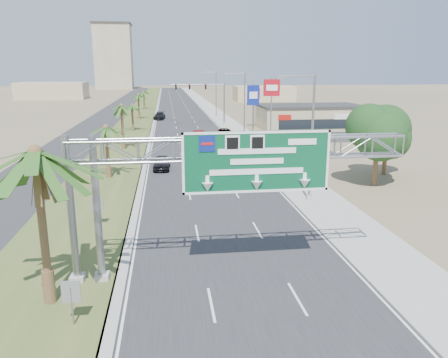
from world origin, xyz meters
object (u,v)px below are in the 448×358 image
palm_near (35,154)px  car_mid_lane (199,136)px  sign_gantry (223,160)px  car_left_lane (162,163)px  pole_sign_red_far (254,96)px  pole_sign_blue (253,98)px  store_building (309,117)px  pole_sign_red_near (272,92)px  car_far (160,116)px  car_right_lane (224,133)px  signal_mast (214,100)px

palm_near → car_mid_lane: (10.21, 46.00, -6.17)m
palm_near → sign_gantry: bearing=13.3°
car_left_lane → pole_sign_red_far: (16.54, 32.93, 5.00)m
sign_gantry → pole_sign_red_far: size_ratio=2.29×
pole_sign_blue → pole_sign_red_far: size_ratio=1.13×
store_building → pole_sign_red_near: (-10.40, -13.39, 5.27)m
pole_sign_red_near → pole_sign_blue: (-1.99, 3.62, -1.06)m
car_mid_lane → car_far: (-6.18, 30.57, -0.01)m
pole_sign_blue → car_right_lane: bearing=162.5°
pole_sign_red_near → pole_sign_red_far: size_ratio=1.26×
signal_mast → pole_sign_red_far: signal_mast is taller
car_left_lane → car_mid_lane: bearing=76.5°
car_right_lane → pole_sign_blue: 7.17m
palm_near → store_building: 66.04m
car_far → pole_sign_red_near: pole_sign_red_near is taller
store_building → car_left_lane: 40.55m
car_mid_lane → car_right_lane: (4.28, 3.60, -0.11)m
car_mid_lane → car_far: bearing=101.5°
store_building → car_mid_lane: (-20.99, -12.00, -1.24)m
car_right_lane → sign_gantry: bearing=-89.8°
pole_sign_blue → pole_sign_red_far: pole_sign_blue is taller
sign_gantry → car_right_lane: sign_gantry is taller
signal_mast → sign_gantry: bearing=-95.7°
sign_gantry → store_building: bearing=67.6°
store_building → car_right_lane: size_ratio=3.84×
pole_sign_red_near → store_building: bearing=52.2°
car_right_lane → car_far: bearing=119.0°
sign_gantry → pole_sign_blue: (10.68, 46.31, 0.15)m
sign_gantry → pole_sign_red_near: 44.54m
palm_near → car_left_lane: 28.35m
palm_near → pole_sign_red_near: 49.23m
pole_sign_red_near → car_far: bearing=117.7°
car_left_lane → pole_sign_blue: 25.83m
pole_sign_red_near → pole_sign_blue: size_ratio=1.11×
sign_gantry → store_building: size_ratio=0.93×
sign_gantry → store_building: (23.06, 56.07, -4.06)m
sign_gantry → pole_sign_blue: 47.52m
store_building → car_far: bearing=145.6°
signal_mast → store_building: signal_mast is taller
palm_near → car_far: palm_near is taller
car_left_lane → pole_sign_blue: pole_sign_blue is taller
pole_sign_red_far → signal_mast: bearing=151.4°
car_far → signal_mast: bearing=-43.8°
signal_mast → car_right_lane: bearing=-89.5°
sign_gantry → signal_mast: signal_mast is taller
car_mid_lane → sign_gantry: bearing=-92.6°
store_building → pole_sign_red_far: 10.76m
signal_mast → car_right_lane: size_ratio=2.19×
palm_near → pole_sign_blue: (18.81, 48.24, -0.72)m
store_building → car_left_lane: bearing=-130.6°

